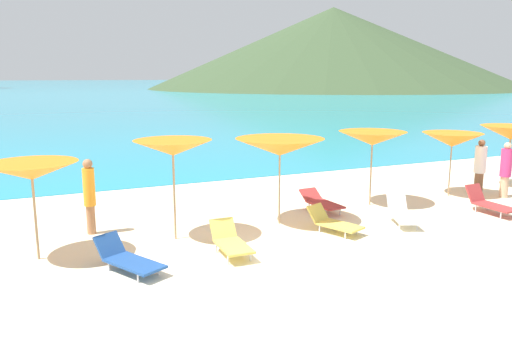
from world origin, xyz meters
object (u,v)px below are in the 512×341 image
(lounge_chair_4, at_px, (333,222))
(beachgoer_1, at_px, (89,193))
(umbrella_4, at_px, (280,147))
(beachgoer_3, at_px, (506,168))
(umbrella_7, at_px, (511,133))
(lounge_chair_8, at_px, (230,241))
(umbrella_2, at_px, (32,171))
(lounge_chair_6, at_px, (402,214))
(lounge_chair_1, at_px, (128,258))
(umbrella_5, at_px, (372,138))
(beachgoer_2, at_px, (480,165))
(lounge_chair_3, at_px, (321,202))
(umbrella_6, at_px, (452,140))
(lounge_chair_5, at_px, (489,203))
(umbrella_3, at_px, (173,148))

(lounge_chair_4, relative_size, beachgoer_1, 0.81)
(umbrella_4, xyz_separation_m, beachgoer_3, (7.76, -0.33, -1.08))
(umbrella_7, bearing_deg, lounge_chair_8, -168.20)
(lounge_chair_4, bearing_deg, umbrella_2, 150.47)
(umbrella_7, distance_m, lounge_chair_6, 6.72)
(lounge_chair_1, xyz_separation_m, lounge_chair_6, (7.07, 0.35, 0.02))
(umbrella_5, height_order, beachgoer_2, umbrella_5)
(umbrella_7, bearing_deg, umbrella_2, -176.35)
(lounge_chair_3, bearing_deg, umbrella_6, -3.94)
(umbrella_4, distance_m, umbrella_5, 3.39)
(lounge_chair_1, distance_m, lounge_chair_5, 10.00)
(lounge_chair_8, relative_size, beachgoer_1, 0.77)
(umbrella_4, bearing_deg, lounge_chair_3, 19.20)
(lounge_chair_4, height_order, lounge_chair_8, lounge_chair_8)
(umbrella_2, xyz_separation_m, beachgoer_3, (13.53, -0.06, -0.95))
(lounge_chair_4, bearing_deg, lounge_chair_8, 167.05)
(umbrella_3, height_order, beachgoer_3, umbrella_3)
(lounge_chair_4, bearing_deg, umbrella_4, 105.00)
(lounge_chair_1, bearing_deg, umbrella_4, -5.53)
(lounge_chair_6, bearing_deg, beachgoer_3, 34.32)
(lounge_chair_4, bearing_deg, beachgoer_2, -7.74)
(umbrella_2, xyz_separation_m, lounge_chair_4, (6.65, -0.93, -1.62))
(umbrella_5, xyz_separation_m, lounge_chair_3, (-1.73, -0.07, -1.70))
(umbrella_3, height_order, lounge_chair_5, umbrella_3)
(umbrella_3, distance_m, umbrella_4, 2.80)
(umbrella_2, relative_size, umbrella_7, 0.95)
(umbrella_2, distance_m, umbrella_6, 12.14)
(umbrella_6, relative_size, beachgoer_1, 1.10)
(lounge_chair_6, height_order, beachgoer_1, beachgoer_1)
(umbrella_4, bearing_deg, umbrella_6, 5.04)
(lounge_chair_3, xyz_separation_m, beachgoer_2, (5.89, -0.13, 0.64))
(umbrella_5, height_order, lounge_chair_5, umbrella_5)
(umbrella_2, distance_m, beachgoer_3, 13.56)
(lounge_chair_3, relative_size, beachgoer_3, 0.88)
(umbrella_2, height_order, lounge_chair_3, umbrella_2)
(lounge_chair_3, distance_m, lounge_chair_5, 4.69)
(lounge_chair_1, bearing_deg, beachgoer_1, 70.56)
(beachgoer_1, height_order, beachgoer_3, beachgoer_1)
(umbrella_3, xyz_separation_m, umbrella_4, (2.79, 0.12, -0.15))
(umbrella_2, xyz_separation_m, umbrella_5, (9.10, 0.89, 0.11))
(lounge_chair_6, bearing_deg, umbrella_4, 178.29)
(lounge_chair_6, relative_size, beachgoer_3, 0.85)
(lounge_chair_1, height_order, lounge_chair_3, lounge_chair_1)
(umbrella_7, bearing_deg, lounge_chair_4, -167.10)
(lounge_chair_8, bearing_deg, beachgoer_2, 13.78)
(umbrella_7, relative_size, lounge_chair_4, 1.46)
(lounge_chair_8, height_order, beachgoer_2, beachgoer_2)
(lounge_chair_8, bearing_deg, umbrella_2, 161.66)
(umbrella_7, height_order, lounge_chair_3, umbrella_7)
(umbrella_4, bearing_deg, umbrella_2, -177.40)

